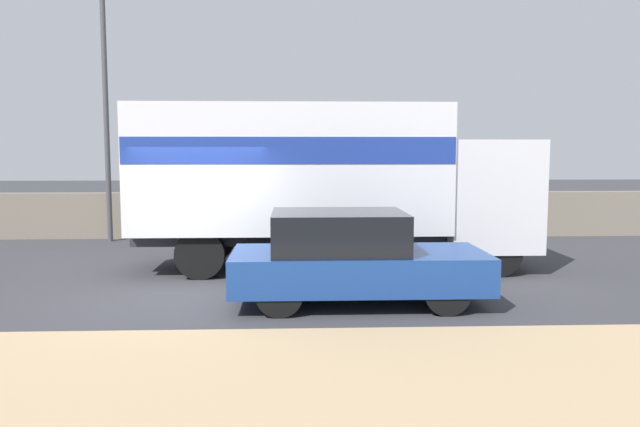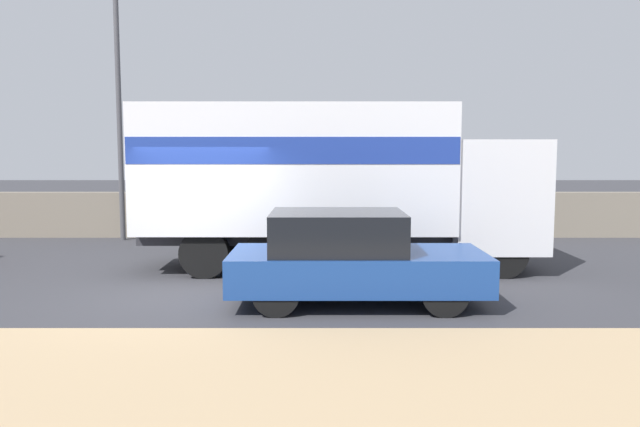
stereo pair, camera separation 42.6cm
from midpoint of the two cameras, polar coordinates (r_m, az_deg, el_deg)
name	(u,v)px [view 1 (the left image)]	position (r m, az deg, el deg)	size (l,w,h in m)	color
ground_plane	(189,295)	(10.87, -12.96, -7.32)	(80.00, 80.00, 0.00)	#38383D
stone_wall_backdrop	(231,215)	(17.62, -8.85, -0.14)	(60.00, 0.35, 1.26)	gray
street_lamp	(105,88)	(17.67, -19.72, 10.74)	(0.56, 0.28, 7.01)	#4C4C51
box_truck	(322,174)	(12.77, -0.78, 3.59)	(8.03, 2.44, 3.33)	silver
car_hatchback	(352,258)	(9.93, 1.71, -4.08)	(4.01, 1.78, 1.48)	navy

